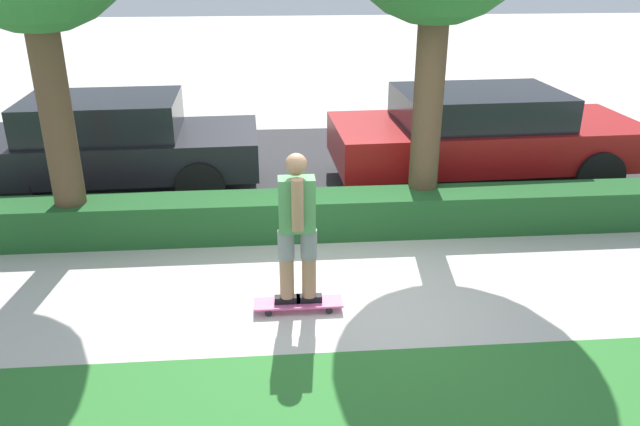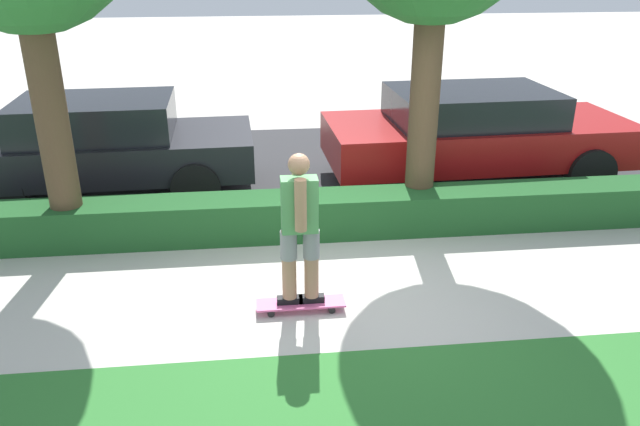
% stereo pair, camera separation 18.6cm
% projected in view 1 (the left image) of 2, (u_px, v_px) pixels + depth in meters
% --- Properties ---
extents(ground_plane, '(60.00, 60.00, 0.00)m').
position_uv_depth(ground_plane, '(343.00, 296.00, 6.63)').
color(ground_plane, '#BCB7AD').
extents(street_asphalt, '(13.37, 5.00, 0.01)m').
position_uv_depth(street_asphalt, '(314.00, 168.00, 10.48)').
color(street_asphalt, '#2D2D30').
rests_on(street_asphalt, ground_plane).
extents(hedge_row, '(13.37, 0.60, 0.53)m').
position_uv_depth(hedge_row, '(329.00, 214.00, 7.99)').
color(hedge_row, '#1E5123').
rests_on(hedge_row, ground_plane).
extents(skateboard, '(0.90, 0.24, 0.09)m').
position_uv_depth(skateboard, '(298.00, 303.00, 6.35)').
color(skateboard, '#DB5B93').
rests_on(skateboard, ground_plane).
extents(skater_person, '(0.48, 0.41, 1.58)m').
position_uv_depth(skater_person, '(297.00, 227.00, 6.02)').
color(skater_person, black).
rests_on(skater_person, skateboard).
extents(parked_car_front, '(4.26, 1.89, 1.43)m').
position_uv_depth(parked_car_front, '(112.00, 143.00, 9.22)').
color(parked_car_front, black).
rests_on(parked_car_front, ground_plane).
extents(parked_car_middle, '(4.74, 2.07, 1.44)m').
position_uv_depth(parked_car_middle, '(483.00, 133.00, 9.61)').
color(parked_car_middle, maroon).
rests_on(parked_car_middle, ground_plane).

